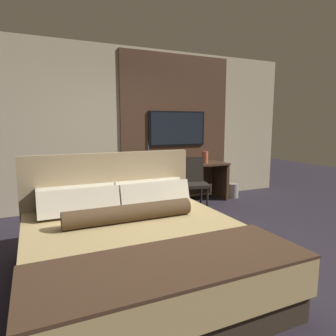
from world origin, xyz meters
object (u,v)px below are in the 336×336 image
Objects in this scene: desk_chair at (192,179)px; tv at (177,129)px; vase_tall at (148,153)px; vase_short at (205,157)px; desk at (183,176)px; waste_bin at (233,190)px; bed at (136,247)px.

tv is at bearing 96.96° from desk_chair.
vase_tall is 2.01× the size of vase_short.
desk is 7.72× the size of vase_short.
waste_bin is at bearing -6.61° from vase_short.
bed is at bearing -125.88° from desk.
bed is 3.21m from vase_short.
desk is 1.47× the size of tv.
bed is 9.79× the size of vase_short.
desk is 0.91m from tv.
tv is at bearing 161.28° from waste_bin.
tv is 5.25× the size of vase_short.
tv is 2.61× the size of vase_tall.
vase_tall is at bearing 176.17° from waste_bin.
vase_short is at bearing -6.92° from desk.
vase_short is 0.79× the size of waste_bin.
desk_chair is at bearing 48.56° from bed.
vase_short is (1.14, -0.05, -0.11)m from vase_tall.
desk is 1.13m from waste_bin.
vase_short is at bearing 173.39° from waste_bin.
tv is at bearing 147.03° from vase_short.
vase_short reaches higher than desk_chair.
desk_chair is (-0.10, -0.54, 0.05)m from desk.
vase_tall is 1.15m from vase_short.
bed reaches higher than desk.
vase_short is (0.45, -0.29, -0.54)m from tv.
vase_tall is at bearing 152.42° from desk_chair.
tv is at bearing 90.00° from desk.
desk_chair is (1.61, 1.83, 0.22)m from bed.
vase_tall is at bearing -179.33° from desk.
desk is 0.83m from vase_tall.
bed is 2.41× the size of desk_chair.
waste_bin is at bearing 33.87° from desk_chair.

